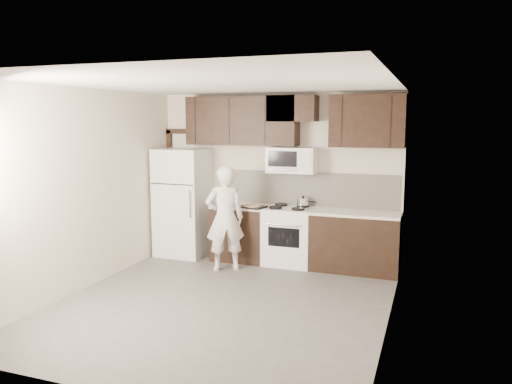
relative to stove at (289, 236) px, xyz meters
The scene contains 14 objects.
floor 2.02m from the stove, 98.80° to the right, with size 4.50×4.50×0.00m, color #4E4C49.
back_wall 0.99m from the stove, 133.94° to the left, with size 4.00×4.00×0.00m, color beige.
ceiling 2.98m from the stove, 98.80° to the right, with size 4.50×4.50×0.00m, color white.
counter_run 0.30m from the stove, ahead, with size 2.95×0.64×0.91m.
stove is the anchor object (origin of this frame).
backsplash 0.80m from the stove, 56.25° to the left, with size 2.90×0.02×0.54m, color beige.
upper_cabinets 1.83m from the stove, 124.04° to the left, with size 3.48×0.35×0.78m.
microwave 1.20m from the stove, 90.10° to the left, with size 0.76×0.42×0.40m.
refrigerator 1.90m from the stove, behind, with size 0.80×0.76×1.80m.
door_trim 2.37m from the stove, behind, with size 0.50×0.08×2.12m.
saucepan 0.57m from the stove, 39.67° to the left, with size 0.32×0.19×0.18m.
baking_tray 0.74m from the stove, 161.58° to the right, with size 0.41×0.30×0.02m, color black.
pizza 0.76m from the stove, 161.58° to the right, with size 0.27×0.27×0.02m, color beige.
person 1.10m from the stove, 142.74° to the right, with size 0.58×0.38×1.60m, color white.
Camera 1 is at (2.41, -5.49, 2.27)m, focal length 35.00 mm.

